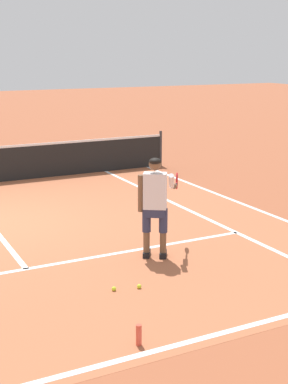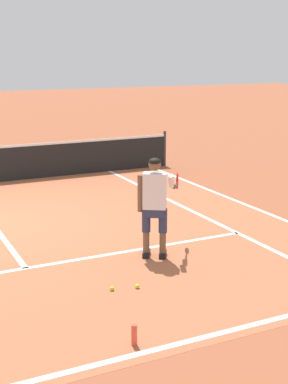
{
  "view_description": "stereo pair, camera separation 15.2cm",
  "coord_description": "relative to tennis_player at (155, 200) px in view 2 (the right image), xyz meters",
  "views": [
    {
      "loc": [
        -2.11,
        -11.09,
        3.37
      ],
      "look_at": [
        2.09,
        -2.83,
        1.05
      ],
      "focal_mm": 52.21,
      "sensor_mm": 36.0,
      "label": 1
    },
    {
      "loc": [
        -1.97,
        -11.16,
        3.37
      ],
      "look_at": [
        2.09,
        -2.83,
        1.05
      ],
      "focal_mm": 52.21,
      "sensor_mm": 36.0,
      "label": 2
    }
  ],
  "objects": [
    {
      "name": "line_baseline",
      "position": [
        -2.11,
        -2.73,
        -0.99
      ],
      "size": [
        10.98,
        0.1,
        0.01
      ],
      "primitive_type": "cube",
      "color": "white",
      "rests_on": "ground"
    },
    {
      "name": "tennis_ball_by_baseline",
      "position": [
        -0.83,
        -1.06,
        -0.96
      ],
      "size": [
        0.07,
        0.07,
        0.07
      ],
      "primitive_type": "sphere",
      "color": "#CCE02D",
      "rests_on": "ground"
    },
    {
      "name": "water_bottle",
      "position": [
        -1.57,
        -2.52,
        -0.86
      ],
      "size": [
        0.07,
        0.07,
        0.26
      ],
      "primitive_type": "cylinder",
      "color": "#E04C38",
      "rests_on": "ground"
    },
    {
      "name": "line_singles_right",
      "position": [
        2.0,
        2.05,
        -0.99
      ],
      "size": [
        0.1,
        9.56,
        0.01
      ],
      "primitive_type": "cube",
      "color": "white",
      "rests_on": "ground"
    },
    {
      "name": "court_inner_surface",
      "position": [
        -2.11,
        2.05,
        -0.99
      ],
      "size": [
        10.98,
        9.96,
        0.0
      ],
      "primitive_type": "cube",
      "color": "#B2603D",
      "rests_on": "ground"
    },
    {
      "name": "tennis_player",
      "position": [
        0.0,
        0.0,
        0.0
      ],
      "size": [
        1.07,
        0.88,
        1.71
      ],
      "color": "black",
      "rests_on": "ground"
    },
    {
      "name": "line_doubles_right",
      "position": [
        3.38,
        2.05,
        -0.99
      ],
      "size": [
        0.1,
        9.56,
        0.01
      ],
      "primitive_type": "cube",
      "color": "white",
      "rests_on": "ground"
    },
    {
      "name": "line_service",
      "position": [
        -2.11,
        0.43,
        -0.99
      ],
      "size": [
        8.23,
        0.1,
        0.01
      ],
      "primitive_type": "cube",
      "color": "white",
      "rests_on": "ground"
    },
    {
      "name": "tennis_ball_near_feet",
      "position": [
        -1.2,
        -0.97,
        -0.96
      ],
      "size": [
        0.07,
        0.07,
        0.07
      ],
      "primitive_type": "sphere",
      "color": "#CCE02D",
      "rests_on": "ground"
    }
  ]
}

